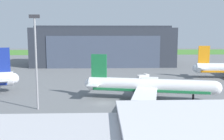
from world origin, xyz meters
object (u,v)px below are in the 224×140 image
at_px(airliner_near_left, 150,86).
at_px(pushback_tractor, 143,77).
at_px(maintenance_hangar, 103,46).
at_px(apron_light_mast, 36,56).

relative_size(airliner_near_left, pushback_tractor, 7.26).
bearing_deg(maintenance_hangar, airliner_near_left, -81.24).
distance_m(airliner_near_left, pushback_tractor, 30.87).
height_order(maintenance_hangar, apron_light_mast, apron_light_mast).
height_order(airliner_near_left, pushback_tractor, airliner_near_left).
height_order(maintenance_hangar, pushback_tractor, maintenance_hangar).
xyz_separation_m(airliner_near_left, pushback_tractor, (2.83, 30.64, -2.59)).
bearing_deg(pushback_tractor, airliner_near_left, -95.27).
bearing_deg(apron_light_mast, maintenance_hangar, 79.44).
height_order(maintenance_hangar, airliner_near_left, maintenance_hangar).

